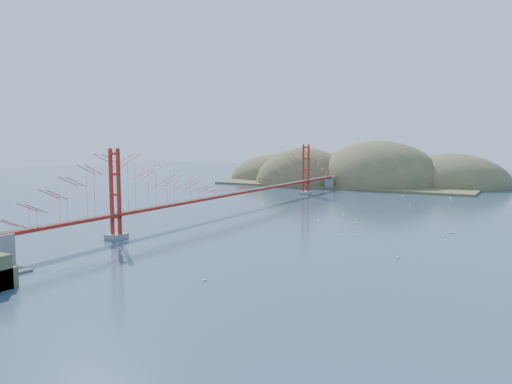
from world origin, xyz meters
The scene contains 16 objects.
ground centered at (0.00, 0.00, 0.00)m, with size 320.00×320.00×0.00m, color #2D455B.
bridge centered at (0.00, 0.18, 7.01)m, with size 2.20×94.40×12.00m.
far_headlands centered at (2.21, 68.52, 0.00)m, with size 84.00×58.00×25.00m.
sailboat_1 centered at (17.29, -4.15, 0.16)m, with size 0.68×0.68×0.73m.
sailboat_14 centered at (22.96, -3.22, 0.16)m, with size 0.51×0.62×0.72m.
sailboat_10 centered at (20.93, -40.00, 0.14)m, with size 0.41×0.51×0.60m.
sailboat_0 centered at (24.04, -13.51, 0.16)m, with size 0.66×0.66×0.74m.
sailboat_12 centered at (20.56, 37.55, 0.15)m, with size 0.59×0.52×0.68m.
sailboat_7 centered at (25.55, 21.61, 0.15)m, with size 0.58×0.56×0.66m.
sailboat_5 centered at (37.02, -10.01, 0.14)m, with size 0.54×0.56×0.62m.
sailboat_16 centered at (18.65, 3.48, 0.16)m, with size 0.68×0.68×0.72m.
sailboat_2 centered at (34.04, -22.55, 0.14)m, with size 0.51×0.51×0.58m.
sailboat_8 centered at (43.23, 19.12, 0.14)m, with size 0.55×0.55×0.58m.
sailboat_6 centered at (26.42, -12.22, 0.15)m, with size 0.62×0.62×0.66m.
sailboat_15 centered at (30.61, 38.60, 0.15)m, with size 0.62×0.62×0.66m.
sailboat_13 centered at (36.91, -4.30, 0.15)m, with size 0.61×0.59×0.69m.
Camera 1 is at (46.80, -76.15, 12.76)m, focal length 35.00 mm.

